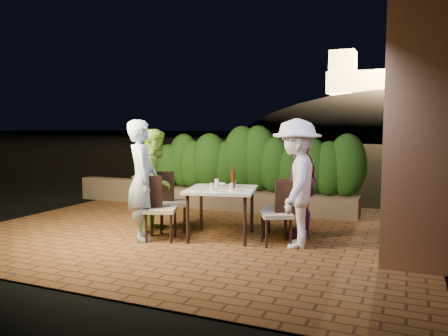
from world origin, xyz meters
The scene contains 32 objects.
ground centered at (0.00, 0.00, -0.02)m, with size 400.00×400.00×0.00m, color black.
terrace_floor centered at (0.00, 0.50, -0.07)m, with size 7.00×6.00×0.15m, color brown.
building_wall centered at (3.60, 2.00, 2.50)m, with size 1.60×5.00×5.00m, color #935B3A.
window_pane centered at (2.82, 1.50, 2.00)m, with size 0.08×1.00×1.40m, color black.
window_frame centered at (2.81, 1.50, 2.00)m, with size 0.06×1.15×1.55m, color black.
planter centered at (0.20, 2.30, 0.20)m, with size 4.20×0.55×0.40m, color brown.
hedge centered at (0.20, 2.30, 0.95)m, with size 4.00×0.70×1.10m, color #1A4111, non-canonical shape.
parapet centered at (-2.80, 2.30, 0.25)m, with size 2.20×0.30×0.50m, color brown.
hill centered at (2.00, 60.00, -4.00)m, with size 52.00×40.00×22.00m, color black.
fortress centered at (2.00, 60.00, 10.50)m, with size 26.00×8.00×8.00m, color #FFCC7A, non-canonical shape.
dining_table centered at (0.51, 0.11, 0.38)m, with size 1.00×1.00×0.75m, color white, non-canonical shape.
plate_nw centered at (0.28, -0.20, 0.76)m, with size 0.22×0.22×0.01m, color white.
plate_sw centered at (0.23, 0.26, 0.76)m, with size 0.19×0.19×0.01m, color white.
plate_ne centered at (0.81, -0.08, 0.76)m, with size 0.20×0.20×0.01m, color white.
plate_se centered at (0.73, 0.37, 0.76)m, with size 0.22×0.22×0.01m, color white.
plate_centre centered at (0.52, 0.09, 0.76)m, with size 0.23×0.23×0.01m, color white.
plate_front centered at (0.63, -0.22, 0.76)m, with size 0.22×0.22×0.01m, color white.
glass_nw centered at (0.43, -0.06, 0.80)m, with size 0.06×0.06×0.10m, color silver.
glass_sw centered at (0.36, 0.28, 0.81)m, with size 0.07×0.07×0.12m, color silver.
glass_ne centered at (0.71, 0.02, 0.80)m, with size 0.06×0.06×0.10m, color silver.
glass_se centered at (0.63, 0.31, 0.80)m, with size 0.06×0.06×0.11m, color silver.
beer_bottle centered at (0.66, 0.20, 0.91)m, with size 0.06×0.06×0.33m, color #471B0B, non-canonical shape.
bowl centered at (0.37, 0.37, 0.77)m, with size 0.18×0.18×0.04m, color white.
chair_left_front centered at (-0.26, -0.36, 0.48)m, with size 0.44×0.44×0.95m, color black, non-canonical shape.
chair_left_back centered at (-0.37, 0.20, 0.48)m, with size 0.45×0.45×0.96m, color black, non-canonical shape.
chair_right_front centered at (1.38, 0.06, 0.45)m, with size 0.42×0.42×0.90m, color black, non-canonical shape.
chair_right_back centered at (1.27, 0.50, 0.44)m, with size 0.41×0.41×0.88m, color black, non-canonical shape.
diner_blue centered at (-0.53, -0.43, 0.89)m, with size 0.65×0.42×1.77m, color silver.
diner_green centered at (-0.64, 0.14, 0.82)m, with size 0.80×0.62×1.64m, color #8BC73E.
diner_white centered at (1.66, 0.07, 0.89)m, with size 1.15×0.66×1.78m, color white.
diner_purple centered at (1.61, 0.63, 0.78)m, with size 0.91×0.38×1.56m, color #74297B.
parapet_lamp centered at (-2.33, 2.30, 0.57)m, with size 0.10×0.10×0.14m, color orange.
Camera 1 is at (3.08, -5.84, 1.66)m, focal length 35.00 mm.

